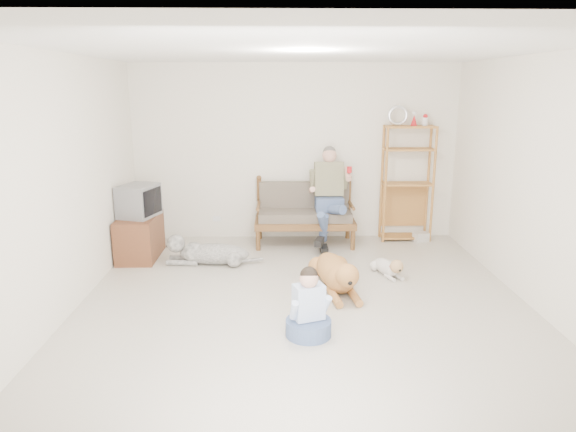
{
  "coord_description": "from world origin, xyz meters",
  "views": [
    {
      "loc": [
        -0.3,
        -5.2,
        2.37
      ],
      "look_at": [
        -0.15,
        1.0,
        0.78
      ],
      "focal_mm": 32.0,
      "sensor_mm": 36.0,
      "label": 1
    }
  ],
  "objects_px": {
    "etagere": "(407,182)",
    "tv_stand": "(140,237)",
    "golden_retriever": "(337,273)",
    "loveseat": "(305,212)"
  },
  "relations": [
    {
      "from": "loveseat",
      "to": "etagere",
      "type": "relative_size",
      "value": 0.72
    },
    {
      "from": "loveseat",
      "to": "tv_stand",
      "type": "distance_m",
      "value": 2.45
    },
    {
      "from": "loveseat",
      "to": "tv_stand",
      "type": "height_order",
      "value": "loveseat"
    },
    {
      "from": "loveseat",
      "to": "etagere",
      "type": "height_order",
      "value": "etagere"
    },
    {
      "from": "tv_stand",
      "to": "golden_retriever",
      "type": "bearing_deg",
      "value": -24.71
    },
    {
      "from": "etagere",
      "to": "tv_stand",
      "type": "relative_size",
      "value": 2.31
    },
    {
      "from": "loveseat",
      "to": "golden_retriever",
      "type": "xyz_separation_m",
      "value": [
        0.29,
        -1.85,
        -0.3
      ]
    },
    {
      "from": "tv_stand",
      "to": "golden_retriever",
      "type": "distance_m",
      "value": 2.91
    },
    {
      "from": "etagere",
      "to": "tv_stand",
      "type": "xyz_separation_m",
      "value": [
        -3.95,
        -0.79,
        -0.61
      ]
    },
    {
      "from": "tv_stand",
      "to": "golden_retriever",
      "type": "xyz_separation_m",
      "value": [
        2.65,
        -1.22,
        -0.11
      ]
    }
  ]
}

